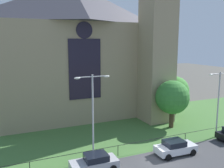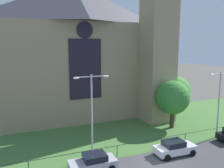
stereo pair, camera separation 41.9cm
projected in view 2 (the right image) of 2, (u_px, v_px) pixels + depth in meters
name	position (u px, v px, depth m)	size (l,w,h in m)	color
ground	(114.00, 128.00, 32.68)	(160.00, 160.00, 0.00)	#56544C
grass_verge	(121.00, 133.00, 30.86)	(120.00, 20.00, 0.01)	#477538
church_building	(80.00, 49.00, 37.74)	(23.20, 16.20, 26.00)	tan
iron_railing	(117.00, 147.00, 24.57)	(33.68, 0.07, 1.13)	black
tree_right_near	(173.00, 98.00, 32.40)	(4.45, 4.45, 6.34)	#423021
tree_right_far	(176.00, 91.00, 38.30)	(4.36, 4.36, 6.05)	#423021
streetlamp_near	(92.00, 107.00, 22.76)	(3.37, 0.26, 8.37)	#B2B2B7
streetlamp_far	(219.00, 96.00, 28.79)	(3.37, 0.26, 7.87)	#B2B2B7
parked_car_silver	(93.00, 162.00, 21.86)	(4.24, 2.09, 1.51)	#B7B7BC
parked_car_white	(175.00, 148.00, 24.93)	(4.27, 2.16, 1.51)	silver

